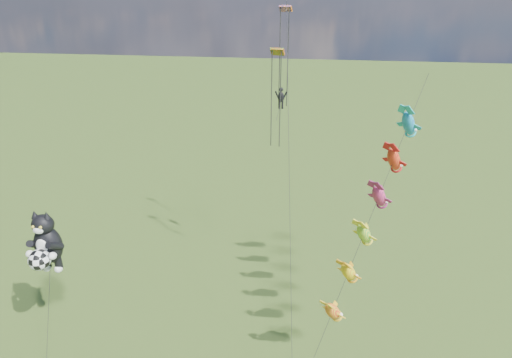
# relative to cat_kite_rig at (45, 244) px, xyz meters

# --- Properties ---
(ground) EXTENTS (300.00, 300.00, 0.00)m
(ground) POSITION_rel_cat_kite_rig_xyz_m (2.74, -1.26, -9.16)
(ground) COLOR #223C0F
(cat_kite_rig) EXTENTS (2.27, 4.02, 11.70)m
(cat_kite_rig) POSITION_rel_cat_kite_rig_xyz_m (0.00, 0.00, 0.00)
(cat_kite_rig) COLOR brown
(cat_kite_rig) RESTS_ON ground
(fish_windsock_rig) EXTENTS (8.60, 13.57, 20.03)m
(fish_windsock_rig) POSITION_rel_cat_kite_rig_xyz_m (22.63, 3.69, 2.09)
(fish_windsock_rig) COLOR brown
(fish_windsock_rig) RESTS_ON ground
(parafoil_rig) EXTENTS (3.49, 17.28, 26.13)m
(parafoil_rig) POSITION_rel_cat_kite_rig_xyz_m (15.60, 10.18, 9.13)
(parafoil_rig) COLOR brown
(parafoil_rig) RESTS_ON ground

